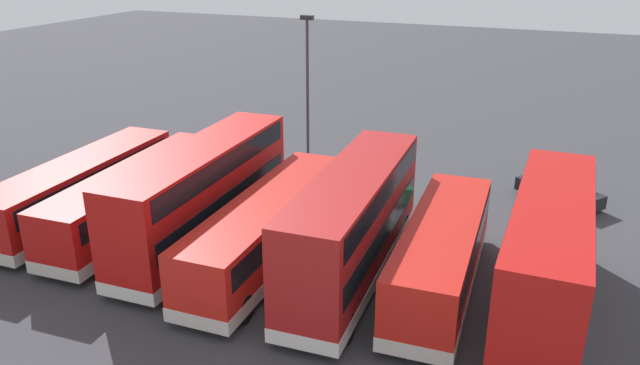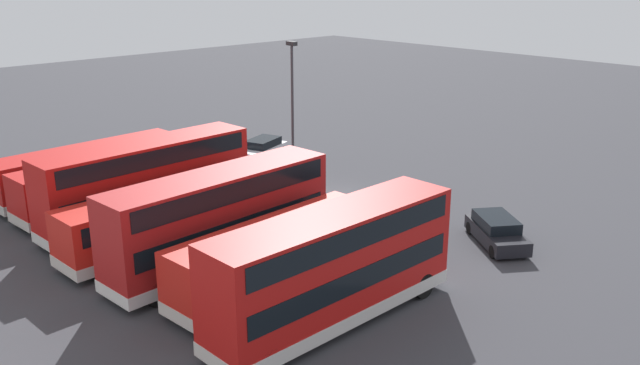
# 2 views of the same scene
# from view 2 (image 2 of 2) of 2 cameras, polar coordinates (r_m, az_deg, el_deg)

# --- Properties ---
(ground_plane) EXTENTS (140.00, 140.00, 0.00)m
(ground_plane) POSITION_cam_2_polar(r_m,az_deg,el_deg) (41.55, 1.10, -1.11)
(ground_plane) COLOR #38383D
(bus_double_decker_near_end) EXTENTS (2.62, 11.28, 4.55)m
(bus_double_decker_near_end) POSITION_cam_2_polar(r_m,az_deg,el_deg) (26.29, 1.17, -6.92)
(bus_double_decker_near_end) COLOR #B71411
(bus_double_decker_near_end) RESTS_ON ground
(bus_single_deck_second) EXTENTS (3.07, 10.43, 2.95)m
(bus_single_deck_second) POSITION_cam_2_polar(r_m,az_deg,el_deg) (29.35, -3.67, -6.00)
(bus_single_deck_second) COLOR red
(bus_single_deck_second) RESTS_ON ground
(bus_double_decker_third) EXTENTS (3.08, 11.53, 4.55)m
(bus_double_decker_third) POSITION_cam_2_polar(r_m,az_deg,el_deg) (31.41, -8.33, -2.89)
(bus_double_decker_third) COLOR #A51919
(bus_double_decker_third) RESTS_ON ground
(bus_single_deck_fourth) EXTENTS (2.85, 11.91, 2.95)m
(bus_single_deck_fourth) POSITION_cam_2_polar(r_m,az_deg,el_deg) (34.59, -12.00, -2.60)
(bus_single_deck_fourth) COLOR red
(bus_single_deck_fourth) RESTS_ON ground
(bus_double_decker_fifth) EXTENTS (2.92, 11.91, 4.55)m
(bus_double_decker_fifth) POSITION_cam_2_polar(r_m,az_deg,el_deg) (37.42, -14.25, 0.13)
(bus_double_decker_fifth) COLOR #B71411
(bus_double_decker_fifth) RESTS_ON ground
(bus_single_deck_sixth) EXTENTS (3.11, 11.89, 2.95)m
(bus_single_deck_sixth) POSITION_cam_2_polar(r_m,az_deg,el_deg) (40.98, -16.58, 0.25)
(bus_single_deck_sixth) COLOR #B71411
(bus_single_deck_sixth) RESTS_ON ground
(bus_single_deck_seventh) EXTENTS (3.02, 11.74, 2.95)m
(bus_single_deck_seventh) POSITION_cam_2_polar(r_m,az_deg,el_deg) (43.76, -18.69, 1.14)
(bus_single_deck_seventh) COLOR #B71411
(bus_single_deck_seventh) RESTS_ON ground
(car_hatchback_silver) EXTENTS (3.14, 4.74, 1.43)m
(car_hatchback_silver) POSITION_cam_2_polar(r_m,az_deg,el_deg) (49.61, -4.86, 2.82)
(car_hatchback_silver) COLOR silver
(car_hatchback_silver) RESTS_ON ground
(car_small_green) EXTENTS (4.59, 3.99, 1.43)m
(car_small_green) POSITION_cam_2_polar(r_m,az_deg,el_deg) (35.35, 14.54, -3.94)
(car_small_green) COLOR black
(car_small_green) RESTS_ON ground
(lamp_post_tall) EXTENTS (0.70, 0.30, 9.13)m
(lamp_post_tall) POSITION_cam_2_polar(r_m,az_deg,el_deg) (41.48, -2.32, 6.38)
(lamp_post_tall) COLOR #38383D
(lamp_post_tall) RESTS_ON ground
(waste_bin_yellow) EXTENTS (0.60, 0.60, 0.95)m
(waste_bin_yellow) POSITION_cam_2_polar(r_m,az_deg,el_deg) (36.01, 4.01, -3.37)
(waste_bin_yellow) COLOR #197F33
(waste_bin_yellow) RESTS_ON ground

